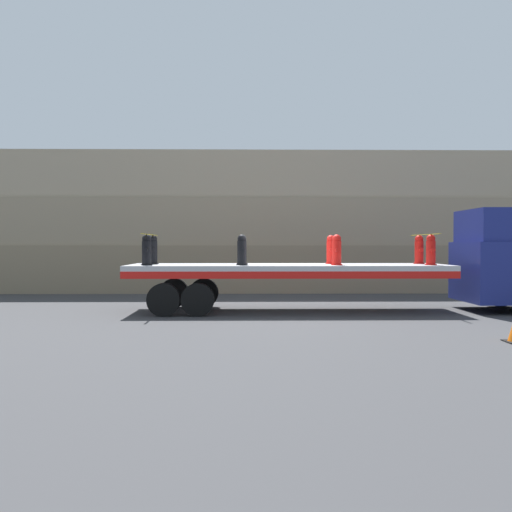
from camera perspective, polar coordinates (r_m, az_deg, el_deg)
ground_plane at (r=16.97m, az=3.20°, el=-5.54°), size 120.00×120.00×0.00m
rock_cliff at (r=24.59m, az=1.89°, el=3.33°), size 60.00×3.30×5.85m
truck_cab at (r=18.51m, az=23.63°, el=-0.46°), size 2.41×2.64×3.01m
flatbed_trailer at (r=16.85m, az=1.05°, el=-1.75°), size 9.34×2.62×1.39m
fire_hydrant_black_near_0 at (r=16.51m, az=-10.88°, el=0.57°), size 0.33×0.49×0.88m
fire_hydrant_black_far_0 at (r=17.60m, az=-10.26°, el=0.60°), size 0.33×0.49×0.88m
fire_hydrant_black_near_1 at (r=16.26m, az=-1.42°, el=0.58°), size 0.33×0.49×0.88m
fire_hydrant_black_far_1 at (r=17.37m, az=-1.39°, el=0.62°), size 0.33×0.49×0.88m
fire_hydrant_red_near_2 at (r=16.47m, az=8.07°, el=0.58°), size 0.33×0.49×0.88m
fire_hydrant_red_far_2 at (r=17.56m, az=7.50°, el=0.61°), size 0.33×0.49×0.88m
fire_hydrant_red_near_3 at (r=17.11m, az=17.08°, el=0.56°), size 0.33×0.49×0.88m
fire_hydrant_red_far_3 at (r=18.16m, az=15.99°, el=0.59°), size 0.33×0.49×0.88m
cargo_strap_rear at (r=17.06m, az=-10.57°, el=2.13°), size 0.05×2.72×0.01m
cargo_strap_middle at (r=17.64m, az=16.53°, el=2.07°), size 0.05×2.72×0.01m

